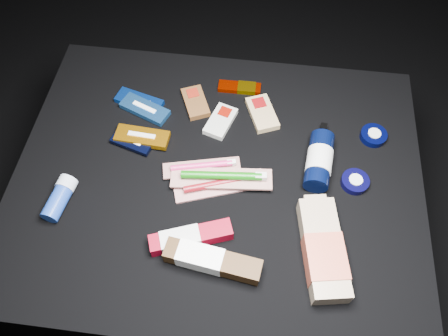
# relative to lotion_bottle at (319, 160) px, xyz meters

# --- Properties ---
(ground) EXTENTS (3.00, 3.00, 0.00)m
(ground) POSITION_rel_lotion_bottle_xyz_m (-0.24, -0.05, -0.43)
(ground) COLOR black
(ground) RESTS_ON ground
(cloth_table) EXTENTS (0.98, 0.78, 0.40)m
(cloth_table) POSITION_rel_lotion_bottle_xyz_m (-0.24, -0.05, -0.23)
(cloth_table) COLOR black
(cloth_table) RESTS_ON ground
(luna_bar_0) EXTENTS (0.13, 0.08, 0.02)m
(luna_bar_0) POSITION_rel_lotion_bottle_xyz_m (-0.47, 0.14, -0.02)
(luna_bar_0) COLOR #0C389C
(luna_bar_0) RESTS_ON cloth_table
(luna_bar_1) EXTENTS (0.14, 0.09, 0.02)m
(luna_bar_1) POSITION_rel_lotion_bottle_xyz_m (-0.45, 0.12, -0.02)
(luna_bar_1) COLOR #2562AF
(luna_bar_1) RESTS_ON cloth_table
(luna_bar_2) EXTENTS (0.11, 0.07, 0.01)m
(luna_bar_2) POSITION_rel_lotion_bottle_xyz_m (-0.46, 0.01, -0.02)
(luna_bar_2) COLOR black
(luna_bar_2) RESTS_ON cloth_table
(luna_bar_3) EXTENTS (0.14, 0.06, 0.02)m
(luna_bar_3) POSITION_rel_lotion_bottle_xyz_m (-0.44, 0.03, -0.01)
(luna_bar_3) COLOR #C0750A
(luna_bar_3) RESTS_ON cloth_table
(clif_bar_0) EXTENTS (0.09, 0.12, 0.02)m
(clif_bar_0) POSITION_rel_lotion_bottle_xyz_m (-0.33, 0.16, -0.02)
(clif_bar_0) COLOR #583519
(clif_bar_0) RESTS_ON cloth_table
(clif_bar_1) EXTENTS (0.08, 0.11, 0.02)m
(clif_bar_1) POSITION_rel_lotion_bottle_xyz_m (-0.25, 0.11, -0.02)
(clif_bar_1) COLOR beige
(clif_bar_1) RESTS_ON cloth_table
(clif_bar_2) EXTENTS (0.10, 0.12, 0.02)m
(clif_bar_2) POSITION_rel_lotion_bottle_xyz_m (-0.15, 0.15, -0.02)
(clif_bar_2) COLOR tan
(clif_bar_2) RESTS_ON cloth_table
(power_bar) EXTENTS (0.12, 0.04, 0.01)m
(power_bar) POSITION_rel_lotion_bottle_xyz_m (-0.21, 0.23, -0.02)
(power_bar) COLOR #8B1400
(power_bar) RESTS_ON cloth_table
(lotion_bottle) EXTENTS (0.07, 0.19, 0.06)m
(lotion_bottle) POSITION_rel_lotion_bottle_xyz_m (0.00, 0.00, 0.00)
(lotion_bottle) COLOR black
(lotion_bottle) RESTS_ON cloth_table
(cream_tin_upper) EXTENTS (0.07, 0.07, 0.02)m
(cream_tin_upper) POSITION_rel_lotion_bottle_xyz_m (0.14, 0.11, -0.02)
(cream_tin_upper) COLOR black
(cream_tin_upper) RESTS_ON cloth_table
(cream_tin_lower) EXTENTS (0.07, 0.07, 0.02)m
(cream_tin_lower) POSITION_rel_lotion_bottle_xyz_m (0.09, -0.04, -0.02)
(cream_tin_lower) COLOR black
(cream_tin_lower) RESTS_ON cloth_table
(bodywash_bottle) EXTENTS (0.12, 0.24, 0.05)m
(bodywash_bottle) POSITION_rel_lotion_bottle_xyz_m (0.01, -0.22, -0.01)
(bodywash_bottle) COLOR tan
(bodywash_bottle) RESTS_ON cloth_table
(deodorant_stick) EXTENTS (0.06, 0.11, 0.04)m
(deodorant_stick) POSITION_rel_lotion_bottle_xyz_m (-0.58, -0.17, -0.01)
(deodorant_stick) COLOR navy
(deodorant_stick) RESTS_ON cloth_table
(toothbrush_pack_0) EXTENTS (0.22, 0.12, 0.02)m
(toothbrush_pack_0) POSITION_rel_lotion_bottle_xyz_m (-0.23, -0.08, -0.02)
(toothbrush_pack_0) COLOR silver
(toothbrush_pack_0) RESTS_ON cloth_table
(toothbrush_pack_1) EXTENTS (0.19, 0.08, 0.02)m
(toothbrush_pack_1) POSITION_rel_lotion_bottle_xyz_m (-0.27, -0.04, -0.02)
(toothbrush_pack_1) COLOR #A9A29F
(toothbrush_pack_1) RESTS_ON cloth_table
(toothbrush_pack_2) EXTENTS (0.24, 0.08, 0.03)m
(toothbrush_pack_2) POSITION_rel_lotion_bottle_xyz_m (-0.22, -0.07, -0.01)
(toothbrush_pack_2) COLOR beige
(toothbrush_pack_2) RESTS_ON cloth_table
(toothpaste_carton_red) EXTENTS (0.18, 0.10, 0.04)m
(toothpaste_carton_red) POSITION_rel_lotion_bottle_xyz_m (-0.28, -0.23, -0.01)
(toothpaste_carton_red) COLOR maroon
(toothpaste_carton_red) RESTS_ON cloth_table
(toothpaste_carton_green) EXTENTS (0.21, 0.07, 0.04)m
(toothpaste_carton_green) POSITION_rel_lotion_bottle_xyz_m (-0.23, -0.27, -0.00)
(toothpaste_carton_green) COLOR #39230E
(toothpaste_carton_green) RESTS_ON cloth_table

